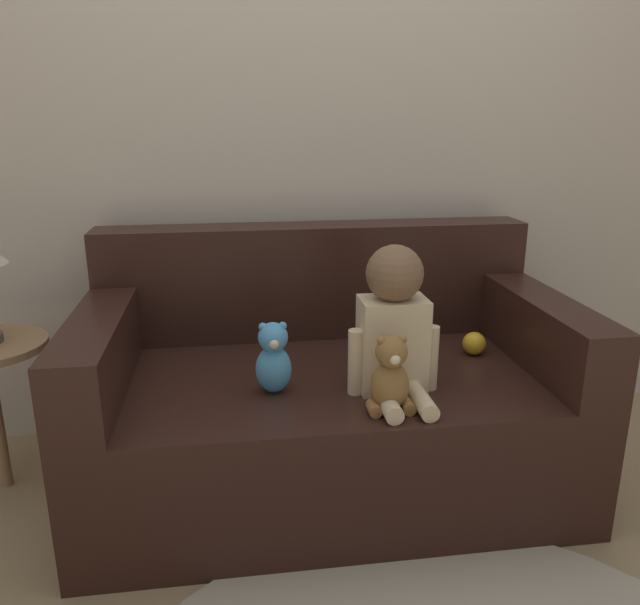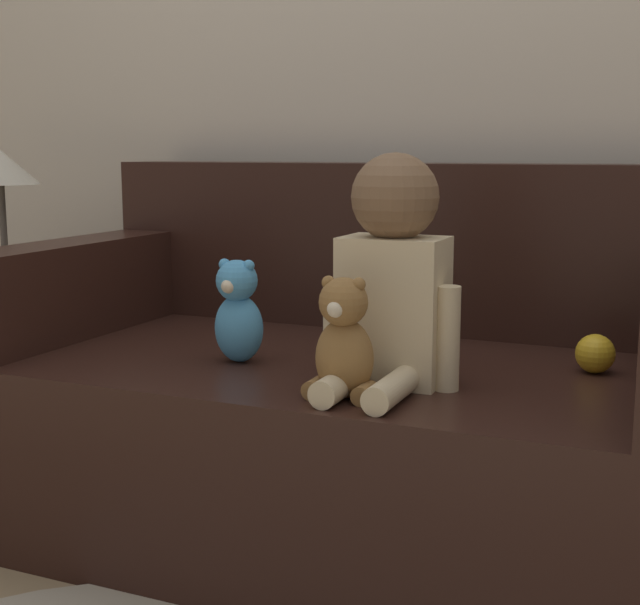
% 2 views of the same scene
% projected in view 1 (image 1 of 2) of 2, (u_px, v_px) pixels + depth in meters
% --- Properties ---
extents(ground_plane, '(12.00, 12.00, 0.00)m').
position_uv_depth(ground_plane, '(328.00, 481.00, 2.23)').
color(ground_plane, '#9E8460').
extents(wall_back, '(8.00, 0.05, 2.60)m').
position_uv_depth(wall_back, '(307.00, 103.00, 2.37)').
color(wall_back, beige).
rests_on(wall_back, ground_plane).
extents(couch, '(1.62, 0.91, 0.86)m').
position_uv_depth(couch, '(326.00, 396.00, 2.20)').
color(couch, black).
rests_on(couch, ground_plane).
extents(person_baby, '(0.28, 0.33, 0.46)m').
position_uv_depth(person_baby, '(394.00, 325.00, 1.89)').
color(person_baby, beige).
rests_on(person_baby, couch).
extents(teddy_bear_brown, '(0.14, 0.11, 0.23)m').
position_uv_depth(teddy_bear_brown, '(390.00, 376.00, 1.77)').
color(teddy_bear_brown, olive).
rests_on(teddy_bear_brown, couch).
extents(plush_toy_side, '(0.11, 0.10, 0.23)m').
position_uv_depth(plush_toy_side, '(273.00, 358.00, 1.90)').
color(plush_toy_side, '#4C9EDB').
rests_on(plush_toy_side, couch).
extents(toy_ball, '(0.08, 0.08, 0.08)m').
position_uv_depth(toy_ball, '(474.00, 343.00, 2.22)').
color(toy_ball, gold).
rests_on(toy_ball, couch).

